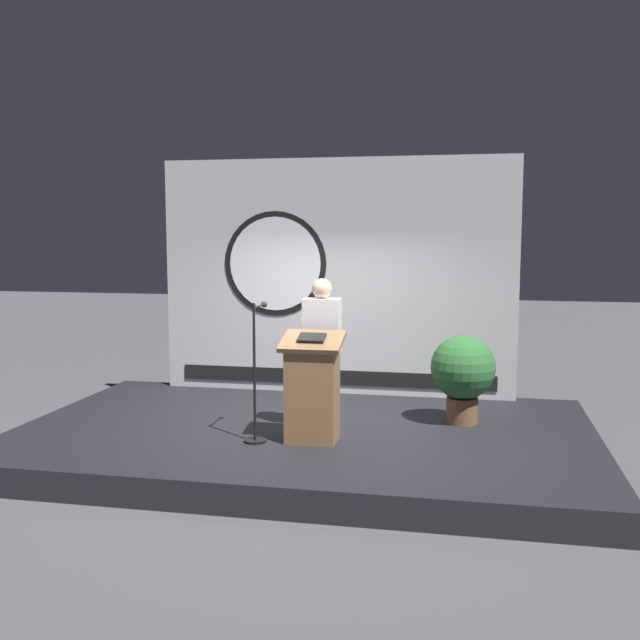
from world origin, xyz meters
name	(u,v)px	position (x,y,z in m)	size (l,w,h in m)	color
ground_plane	(306,453)	(0.00, 0.00, 0.00)	(40.00, 40.00, 0.00)	#4C4C51
stage_platform	(306,440)	(0.00, 0.00, 0.15)	(6.40, 4.00, 0.30)	black
banner_display	(333,278)	(-0.03, 1.85, 1.88)	(4.81, 0.12, 3.17)	silver
podium	(312,389)	(0.20, -0.54, 0.86)	(0.64, 0.49, 1.15)	olive
speaker_person	(322,353)	(0.20, -0.06, 1.16)	(0.40, 0.26, 1.69)	black
microphone_stand	(256,393)	(-0.39, -0.64, 0.82)	(0.24, 0.54, 1.46)	black
potted_plant	(463,371)	(1.73, 0.53, 0.91)	(0.74, 0.74, 1.02)	brown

